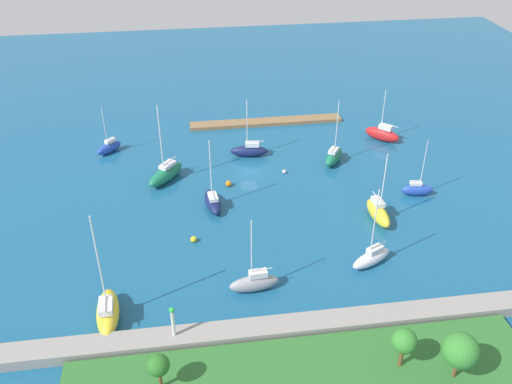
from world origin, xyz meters
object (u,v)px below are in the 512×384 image
Objects in this scene: park_tree_mideast at (461,351)px; park_tree_east at (404,341)px; sailboat_navy_lone_north at (213,201)px; mooring_buoy_yellow at (194,239)px; park_tree_center at (158,366)px; mooring_buoy_white at (284,172)px; sailboat_white_near_pier at (371,258)px; sailboat_blue_far_south at (109,147)px; sailboat_green_lone_south at (166,174)px; sailboat_navy_along_channel at (249,150)px; sailboat_yellow_outer_mooring at (108,312)px; mooring_buoy_orange at (229,184)px; harbor_beacon at (173,320)px; sailboat_green_by_breakwater at (334,156)px; sailboat_red_inner_mooring at (382,134)px; pier_dock at (266,122)px; sailboat_gray_east_end at (254,283)px; sailboat_yellow_center_basin at (378,212)px; sailboat_blue_far_north at (417,189)px.

park_tree_mideast is 1.15× the size of park_tree_east.
sailboat_navy_lone_north reaches higher than mooring_buoy_yellow.
mooring_buoy_white is (-18.70, -38.15, -3.42)m from park_tree_center.
sailboat_blue_far_south is (33.75, -33.73, -0.05)m from sailboat_white_near_pier.
sailboat_green_lone_south is 1.21× the size of sailboat_navy_lone_north.
park_tree_center is 46.65m from sailboat_navy_along_channel.
sailboat_yellow_outer_mooring is 14.90× the size of mooring_buoy_orange.
park_tree_center is at bearing 160.22° from sailboat_navy_lone_north.
sailboat_green_lone_south reaches higher than mooring_buoy_orange.
harbor_beacon is 4.16× the size of mooring_buoy_orange.
sailboat_yellow_outer_mooring reaches higher than mooring_buoy_white.
sailboat_navy_along_channel is at bearing -32.82° from sailboat_yellow_outer_mooring.
mooring_buoy_orange is at bearing 139.42° from sailboat_green_by_breakwater.
sailboat_red_inner_mooring is 12.15m from sailboat_green_by_breakwater.
sailboat_navy_lone_north is at bearing 62.46° from mooring_buoy_orange.
park_tree_east is at bearing -23.57° from park_tree_mideast.
sailboat_green_lone_south is 14.71m from sailboat_navy_along_channel.
sailboat_green_by_breakwater is 29.10m from mooring_buoy_yellow.
pier_dock is 2.22× the size of sailboat_green_lone_south.
sailboat_gray_east_end is 32.34m from sailboat_green_by_breakwater.
park_tree_center is at bearing -5.56° from park_tree_mideast.
sailboat_green_lone_south is 1.20× the size of sailboat_yellow_center_basin.
sailboat_navy_lone_north is 16.67× the size of mooring_buoy_white.
sailboat_green_by_breakwater is (-26.52, -1.79, -0.05)m from sailboat_green_lone_south.
mooring_buoy_white is at bearing -100.66° from sailboat_white_near_pier.
sailboat_gray_east_end is at bearing 79.30° from pier_dock.
park_tree_center is at bearing 45.34° from sailboat_gray_east_end.
sailboat_blue_far_south is 0.80× the size of sailboat_green_by_breakwater.
sailboat_blue_far_south reaches higher than mooring_buoy_yellow.
sailboat_navy_lone_north reaches higher than park_tree_center.
sailboat_yellow_center_basin is (7.68, 5.20, 0.29)m from sailboat_blue_far_north.
park_tree_center is 29.48m from sailboat_white_near_pier.
sailboat_blue_far_south is 45.04m from sailboat_yellow_center_basin.
park_tree_mideast is 38.85m from sailboat_navy_lone_north.
harbor_beacon is 0.28× the size of sailboat_yellow_outer_mooring.
sailboat_blue_far_south is at bearing -55.13° from park_tree_mideast.
sailboat_navy_along_channel is 12.16× the size of mooring_buoy_yellow.
sailboat_navy_along_channel is 15.94× the size of mooring_buoy_white.
mooring_buoy_yellow is at bearing -51.23° from park_tree_east.
sailboat_green_lone_south is (-0.60, -38.55, -2.51)m from park_tree_center.
sailboat_navy_lone_north reaches higher than park_tree_east.
sailboat_red_inner_mooring is (-10.06, -49.51, -3.06)m from park_tree_mideast.
sailboat_blue_far_south reaches higher than park_tree_east.
pier_dock is 57.19m from park_tree_east.
sailboat_red_inner_mooring is 0.88× the size of sailboat_navy_lone_north.
sailboat_white_near_pier reaches higher than sailboat_green_by_breakwater.
park_tree_center reaches higher than mooring_buoy_yellow.
sailboat_blue_far_south is 0.81× the size of sailboat_yellow_center_basin.
sailboat_red_inner_mooring reaches higher than park_tree_east.
sailboat_yellow_center_basin is at bearing 100.98° from sailboat_green_lone_south.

